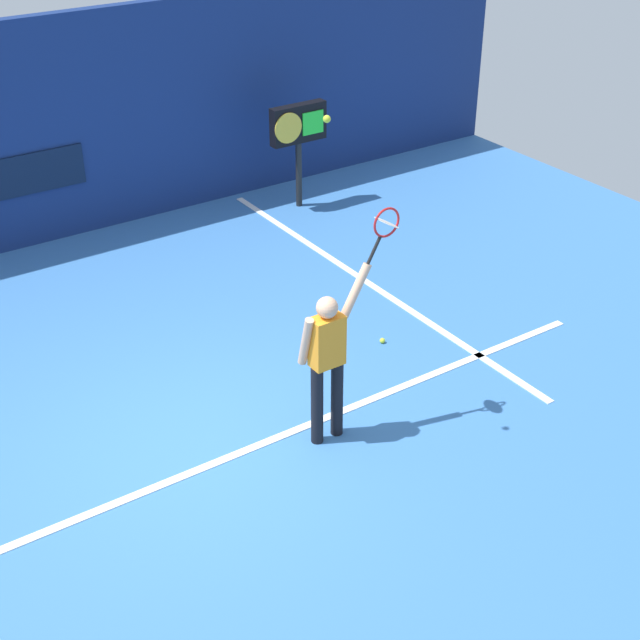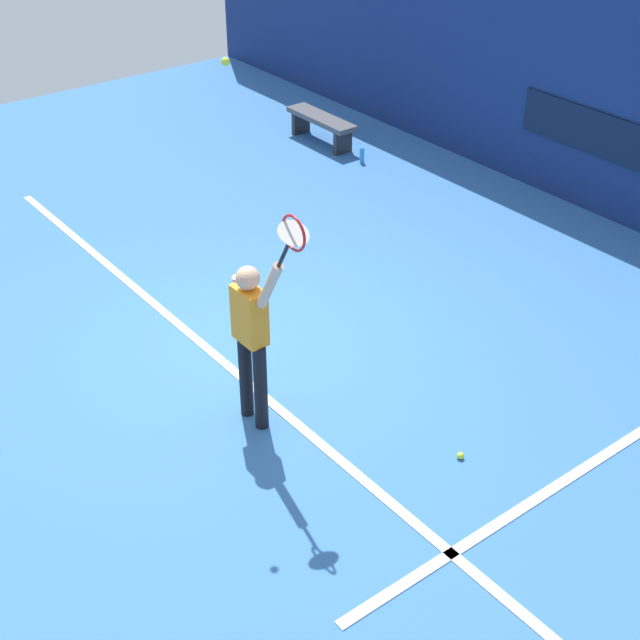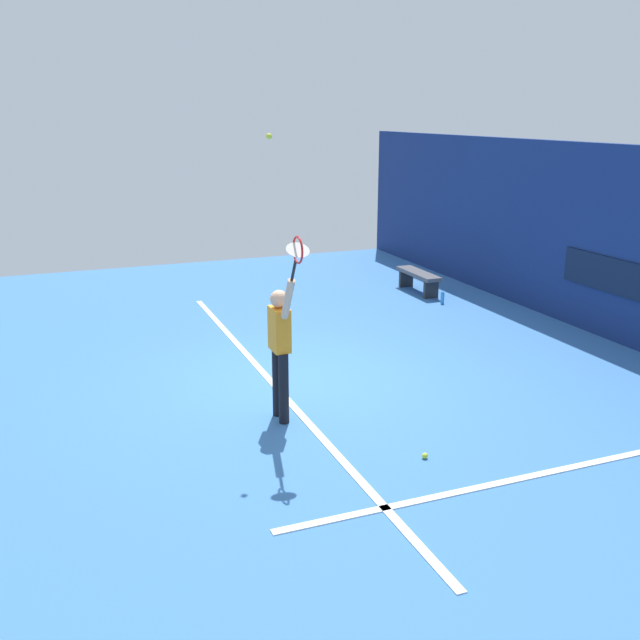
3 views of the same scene
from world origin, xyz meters
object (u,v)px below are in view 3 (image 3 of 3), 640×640
tennis_ball (269,136)px  spare_ball (425,456)px  water_bottle (442,298)px  court_bench (418,277)px  tennis_racket (297,252)px  tennis_player (280,344)px

tennis_ball → spare_ball: 4.05m
tennis_ball → water_bottle: size_ratio=0.28×
tennis_ball → court_bench: bearing=136.2°
tennis_racket → spare_ball: (0.96, 1.17, -2.24)m
tennis_player → tennis_racket: tennis_racket is taller
water_bottle → court_bench: bearing=180.0°
tennis_player → water_bottle: 6.51m
tennis_racket → water_bottle: 7.24m
tennis_racket → tennis_ball: tennis_ball is taller
water_bottle → spare_ball: bearing=-32.4°
tennis_racket → water_bottle: (-4.89, 4.88, -2.16)m
tennis_ball → spare_ball: (1.70, 1.24, -3.46)m
tennis_player → court_bench: (-5.24, 4.88, -0.67)m
tennis_player → water_bottle: (-4.22, 4.88, -0.89)m
tennis_ball → tennis_racket: bearing=5.3°
court_bench → tennis_player: bearing=-43.0°
tennis_racket → tennis_ball: (-0.74, -0.07, 1.22)m
tennis_player → spare_ball: tennis_player is taller
tennis_racket → court_bench: bearing=140.4°
tennis_ball → spare_ball: size_ratio=1.00×
court_bench → spare_ball: (6.87, -3.72, -0.30)m
tennis_ball → court_bench: 7.83m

